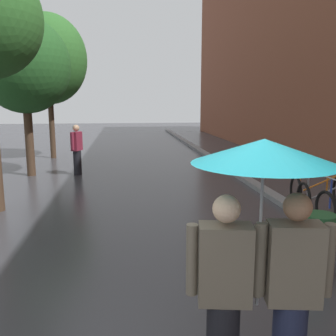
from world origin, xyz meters
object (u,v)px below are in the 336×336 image
Objects in this scene: street_tree_3 at (48,59)px; litter_bin at (318,244)px; couple_under_umbrella at (260,237)px; pedestrian_walking_midground at (77,150)px; street_tree_2 at (24,66)px; parked_bicycle_2 at (328,197)px; parked_bicycle_3 at (318,189)px.

street_tree_3 is 6.95× the size of litter_bin.
couple_under_umbrella is 9.87m from pedestrian_walking_midground.
couple_under_umbrella is 2.46× the size of litter_bin.
street_tree_2 reaches higher than parked_bicycle_2.
street_tree_2 is at bearing 178.59° from pedestrian_walking_midground.
parked_bicycle_3 is (0.17, 0.68, 0.00)m from parked_bicycle_2.
street_tree_2 is 9.37m from parked_bicycle_2.
litter_bin is at bearing 50.29° from couple_under_umbrella.
street_tree_2 is 4.26× the size of parked_bicycle_3.
street_tree_3 reaches higher than pedestrian_walking_midground.
couple_under_umbrella is at bearing -126.01° from parked_bicycle_2.
parked_bicycle_3 is at bearing -36.40° from pedestrian_walking_midground.
street_tree_2 is 4.32× the size of parked_bicycle_2.
street_tree_3 is 5.09× the size of parked_bicycle_3.
street_tree_3 is at bearing 116.18° from litter_bin.
couple_under_umbrella is 2.73m from litter_bin.
parked_bicycle_2 is at bearing 53.99° from couple_under_umbrella.
street_tree_3 is (0.01, 3.83, 0.62)m from street_tree_2.
couple_under_umbrella is at bearing -129.71° from litter_bin.
pedestrian_walking_midground is at bearing 143.60° from parked_bicycle_3.
litter_bin is 8.63m from pedestrian_walking_midground.
pedestrian_walking_midground reaches higher than parked_bicycle_3.
street_tree_3 is 12.06m from parked_bicycle_2.
street_tree_3 reaches higher than parked_bicycle_2.
parked_bicycle_2 is (7.23, -8.92, -3.70)m from street_tree_3.
pedestrian_walking_midground is at bearing -1.41° from street_tree_2.
street_tree_3 is 2.82× the size of couple_under_umbrella.
pedestrian_walking_midground is (1.47, -3.86, -3.24)m from street_tree_3.
street_tree_2 reaches higher than pedestrian_walking_midground.
street_tree_3 reaches higher than couple_under_umbrella.
street_tree_2 is 2.36× the size of couple_under_umbrella.
litter_bin is at bearing -63.82° from street_tree_3.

